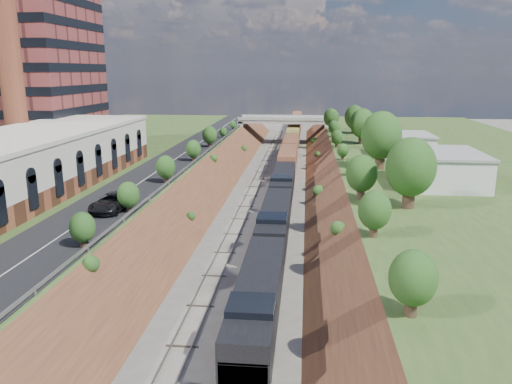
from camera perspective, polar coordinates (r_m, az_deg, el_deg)
The scene contains 16 objects.
platform_left at distance 84.38m, azimuth -21.88°, elevation 1.21°, with size 44.00×180.00×5.00m, color #345221.
platform_right at distance 79.60m, azimuth 25.47°, elevation 0.15°, with size 44.00×180.00×5.00m, color #345221.
embankment_left at distance 77.33m, azimuth -7.09°, elevation -0.87°, with size 7.07×180.00×7.07m, color brown.
embankment_right at distance 75.63m, azimuth 9.40°, elevation -1.28°, with size 7.07×180.00×7.07m, color brown.
rail_left_track at distance 75.92m, azimuth -0.90°, elevation -0.97°, with size 1.58×180.00×0.18m, color gray.
rail_right_track at distance 75.51m, azimuth 3.03°, elevation -1.07°, with size 1.58×180.00×0.18m, color gray.
road at distance 77.35m, azimuth -10.46°, elevation 2.85°, with size 8.00×180.00×0.10m, color black.
guardrail at distance 76.04m, azimuth -7.54°, elevation 3.15°, with size 0.10×171.00×0.70m.
smokestack at distance 80.89m, azimuth -26.66°, elevation 16.35°, with size 3.20×3.20×40.00m, color brown.
overpass at distance 135.83m, azimuth 3.24°, elevation 7.61°, with size 24.50×8.30×7.40m.
white_building_near at distance 68.39m, azimuth 20.55°, elevation 2.44°, with size 9.00×12.00×4.00m, color silver.
white_building_far at distance 89.48m, azimuth 16.75°, elevation 5.09°, with size 8.00×10.00×3.60m, color silver.
tree_right_large at distance 54.99m, azimuth 17.27°, elevation 2.66°, with size 5.25×5.25×7.61m.
tree_left_crest at distance 39.38m, azimuth -21.47°, elevation -5.48°, with size 2.45×2.45×3.55m.
freight_train at distance 110.63m, azimuth 3.97°, elevation 5.04°, with size 3.20×162.39×4.73m.
suv at distance 54.08m, azimuth -16.08°, elevation -1.12°, with size 2.96×6.43×1.79m, color black.
Camera 1 is at (5.94, -12.93, 19.35)m, focal length 35.00 mm.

